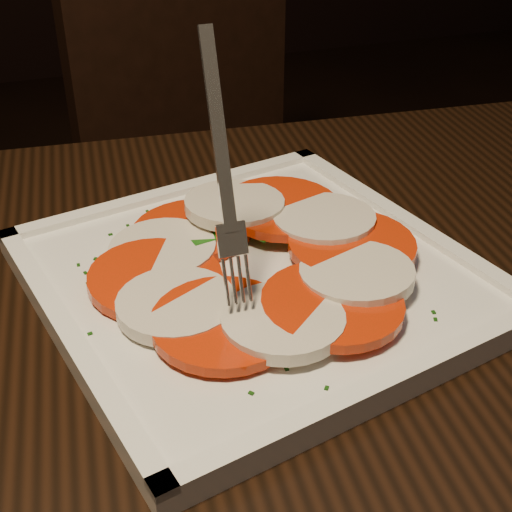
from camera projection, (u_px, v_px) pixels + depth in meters
name	position (u px, v px, depth m)	size (l,w,h in m)	color
table	(354.00, 430.00, 0.57)	(1.27, 0.90, 0.75)	black
chair	(215.00, 163.00, 1.26)	(0.52, 0.52, 0.93)	black
plate	(256.00, 280.00, 0.57)	(0.32, 0.32, 0.01)	white
caprese_salad	(256.00, 260.00, 0.56)	(0.27, 0.27, 0.03)	red
fork	(219.00, 164.00, 0.47)	(0.03, 0.07, 0.17)	white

